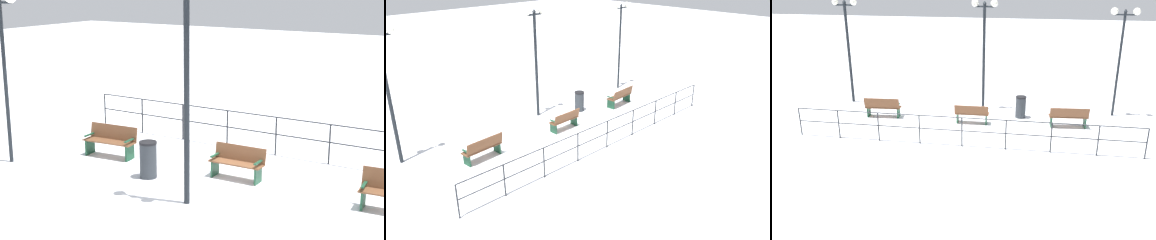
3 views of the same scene
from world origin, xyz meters
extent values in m
plane|color=white|center=(0.00, 0.00, 0.00)|extent=(80.00, 80.00, 0.00)
cube|color=brown|center=(0.09, -4.04, 0.47)|extent=(0.62, 1.63, 0.04)
cube|color=brown|center=(-0.15, -4.06, 0.70)|extent=(0.25, 1.60, 0.42)
cube|color=#19472D|center=(0.15, -4.73, 0.24)|extent=(0.43, 0.09, 0.47)
cube|color=#19472D|center=(0.03, -3.34, 0.24)|extent=(0.43, 0.09, 0.47)
cube|color=#19472D|center=(0.17, -4.73, 0.59)|extent=(0.44, 0.11, 0.04)
cube|color=#19472D|center=(0.05, -3.34, 0.59)|extent=(0.44, 0.11, 0.04)
cube|color=brown|center=(-0.14, 0.00, 0.45)|extent=(0.47, 1.45, 0.04)
cube|color=brown|center=(-0.36, 0.00, 0.66)|extent=(0.13, 1.45, 0.40)
cube|color=#19472D|center=(-0.13, -0.62, 0.22)|extent=(0.40, 0.06, 0.45)
cube|color=#19472D|center=(-0.15, 0.62, 0.22)|extent=(0.40, 0.06, 0.45)
cube|color=#19472D|center=(-0.11, -0.62, 0.57)|extent=(0.40, 0.08, 0.04)
cube|color=#19472D|center=(-0.13, 0.62, 0.57)|extent=(0.40, 0.08, 0.04)
cube|color=#19472D|center=(0.06, 3.36, 0.23)|extent=(0.42, 0.08, 0.46)
cube|color=#19472D|center=(0.08, 3.36, 0.58)|extent=(0.42, 0.10, 0.04)
cylinder|color=black|center=(1.91, -6.14, 2.29)|extent=(0.11, 0.11, 4.59)
cylinder|color=black|center=(1.91, -0.22, 2.42)|extent=(0.14, 0.14, 4.83)
cylinder|color=#26282D|center=(-2.66, -6.50, 0.57)|extent=(0.05, 0.05, 1.14)
cylinder|color=#26282D|center=(-2.66, -4.87, 0.57)|extent=(0.05, 0.05, 1.14)
cylinder|color=#26282D|center=(-2.66, -3.25, 0.57)|extent=(0.05, 0.05, 1.14)
cylinder|color=#26282D|center=(-2.66, -1.62, 0.57)|extent=(0.05, 0.05, 1.14)
cylinder|color=#26282D|center=(-2.66, 0.00, 0.57)|extent=(0.05, 0.05, 1.14)
cylinder|color=#26282D|center=(-2.66, 1.62, 0.57)|extent=(0.05, 0.05, 1.14)
cylinder|color=#26282D|center=(-2.66, 0.00, 1.14)|extent=(0.04, 13.00, 0.04)
cylinder|color=#26282D|center=(-2.66, 0.00, 0.63)|extent=(0.04, 13.00, 0.04)
cylinder|color=#2D3338|center=(0.94, -2.03, 0.46)|extent=(0.45, 0.45, 0.92)
cylinder|color=black|center=(0.94, -2.03, 0.95)|extent=(0.47, 0.47, 0.06)
camera|label=1|loc=(12.60, 6.54, 5.15)|focal=54.26mm
camera|label=2|loc=(-11.84, 10.71, 7.17)|focal=36.83mm
camera|label=3|loc=(-16.49, -2.44, 6.25)|focal=38.26mm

